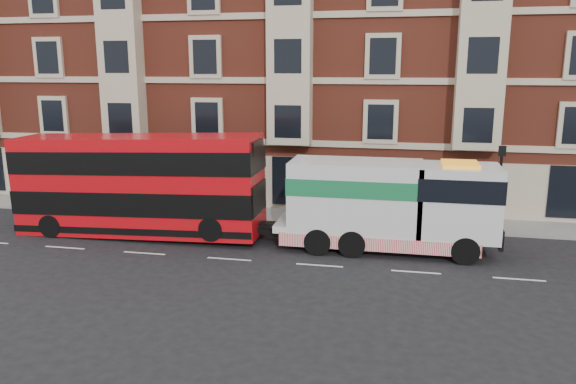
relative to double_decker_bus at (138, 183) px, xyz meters
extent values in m
plane|color=black|center=(5.45, -2.64, -2.64)|extent=(120.00, 120.00, 0.00)
cube|color=slate|center=(5.45, 4.86, -2.56)|extent=(90.00, 3.00, 0.15)
cube|color=maroon|center=(5.95, 12.36, 6.36)|extent=(45.00, 12.00, 18.00)
cylinder|color=black|center=(-0.55, 3.56, -0.49)|extent=(0.14, 0.14, 4.00)
cube|color=black|center=(-0.55, 3.56, 1.61)|extent=(0.35, 0.15, 0.50)
cylinder|color=black|center=(17.45, 3.56, -0.49)|extent=(0.14, 0.14, 4.00)
cube|color=black|center=(17.45, 3.56, 1.61)|extent=(0.35, 0.15, 0.50)
cube|color=red|center=(0.00, 0.00, -0.07)|extent=(12.25, 2.73, 4.81)
cube|color=black|center=(0.00, 0.00, -0.78)|extent=(12.29, 2.79, 1.15)
cube|color=black|center=(0.00, 0.00, 1.19)|extent=(12.29, 2.79, 1.09)
cylinder|color=black|center=(-4.15, -1.24, -2.07)|extent=(1.14, 0.35, 1.14)
cylinder|color=black|center=(-4.15, 1.24, -2.07)|extent=(1.14, 0.35, 1.14)
cylinder|color=black|center=(4.15, -1.24, -1.74)|extent=(1.14, 0.35, 1.14)
cylinder|color=black|center=(4.15, 1.24, -1.74)|extent=(1.14, 0.35, 1.14)
cube|color=silver|center=(12.00, 0.00, -1.60)|extent=(9.84, 2.51, 0.33)
cube|color=silver|center=(15.17, 0.00, -0.18)|extent=(3.50, 2.73, 3.17)
cube|color=silver|center=(10.69, 0.00, -0.12)|extent=(5.90, 2.73, 3.17)
cube|color=#17683B|center=(10.69, 0.00, 0.43)|extent=(5.96, 2.77, 0.77)
cube|color=red|center=(11.78, 0.00, -1.98)|extent=(8.75, 2.79, 0.60)
cylinder|color=black|center=(15.50, -1.24, -2.03)|extent=(1.20, 0.38, 1.20)
cylinder|color=black|center=(15.50, 1.24, -2.03)|extent=(1.20, 0.38, 1.20)
cylinder|color=black|center=(10.69, -1.24, -2.03)|extent=(1.20, 0.44, 1.20)
cylinder|color=black|center=(10.69, 1.24, -2.03)|extent=(1.20, 0.44, 1.20)
cylinder|color=black|center=(9.16, -1.24, -2.03)|extent=(1.20, 0.44, 1.20)
cylinder|color=black|center=(9.16, 1.24, -2.03)|extent=(1.20, 0.44, 1.20)
imported|color=#1A2A35|center=(-3.81, 4.32, -1.55)|extent=(0.73, 0.53, 1.87)
camera|label=1|loc=(12.66, -25.00, 5.57)|focal=35.00mm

